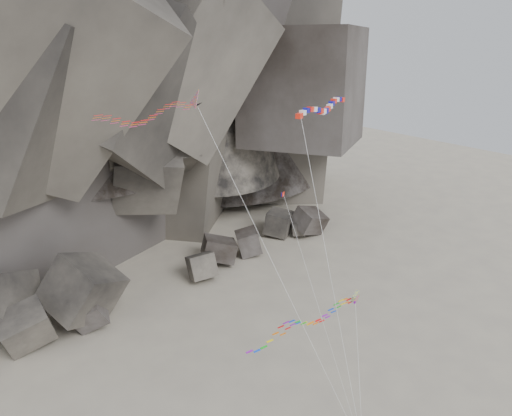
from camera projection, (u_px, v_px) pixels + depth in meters
headland at (24, 3)px, 88.11m from camera, size 110.00×70.00×84.00m
boulder_field at (125, 286)px, 72.62m from camera, size 79.71×16.26×11.43m
delta_kite at (144, 114)px, 37.53m from camera, size 16.90×14.77×31.83m
banner_kite at (323, 109)px, 48.71m from camera, size 11.71×15.41×29.51m
parafoil_kite at (301, 323)px, 46.24m from camera, size 14.61×7.57×11.35m
pennant_kite at (303, 257)px, 44.02m from camera, size 2.14×9.67×22.82m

